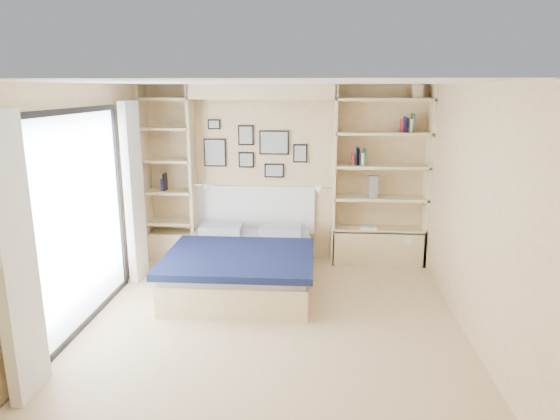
{
  "coord_description": "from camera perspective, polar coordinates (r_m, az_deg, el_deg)",
  "views": [
    {
      "loc": [
        0.44,
        -4.81,
        2.45
      ],
      "look_at": [
        0.03,
        0.9,
        1.05
      ],
      "focal_mm": 32.0,
      "sensor_mm": 36.0,
      "label": 1
    }
  ],
  "objects": [
    {
      "name": "ground",
      "position": [
        5.42,
        -1.01,
        -13.12
      ],
      "size": [
        4.5,
        4.5,
        0.0
      ],
      "primitive_type": "plane",
      "color": "tan",
      "rests_on": "ground"
    },
    {
      "name": "room_shell",
      "position": [
        6.53,
        -3.23,
        1.62
      ],
      "size": [
        4.5,
        4.5,
        4.5
      ],
      "color": "#E7BE88",
      "rests_on": "ground"
    },
    {
      "name": "bed",
      "position": [
        6.39,
        -4.15,
        -6.12
      ],
      "size": [
        1.77,
        2.2,
        1.07
      ],
      "color": "#DAC288",
      "rests_on": "ground"
    },
    {
      "name": "photo_gallery",
      "position": [
        7.14,
        -3.11,
        6.96
      ],
      "size": [
        1.48,
        0.02,
        0.82
      ],
      "color": "black",
      "rests_on": "ground"
    },
    {
      "name": "reading_lamps",
      "position": [
        6.98,
        -2.04,
        2.63
      ],
      "size": [
        1.92,
        0.12,
        0.15
      ],
      "color": "silver",
      "rests_on": "ground"
    },
    {
      "name": "shelf_decor",
      "position": [
        6.96,
        10.36,
        7.39
      ],
      "size": [
        3.61,
        0.23,
        2.03
      ],
      "color": "#A51E1E",
      "rests_on": "ground"
    },
    {
      "name": "deck_chair",
      "position": [
        7.48,
        -28.9,
        -3.9
      ],
      "size": [
        0.72,
        0.94,
        0.84
      ],
      "rotation": [
        0.0,
        0.0,
        0.29
      ],
      "color": "tan",
      "rests_on": "ground"
    }
  ]
}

